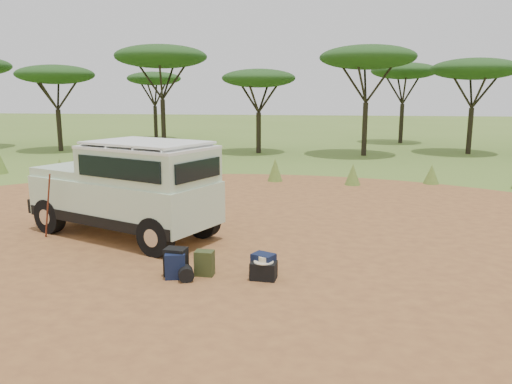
# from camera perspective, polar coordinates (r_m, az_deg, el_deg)

# --- Properties ---
(ground) EXTENTS (140.00, 140.00, 0.00)m
(ground) POSITION_cam_1_polar(r_m,az_deg,el_deg) (11.29, -2.72, -6.44)
(ground) COLOR #587529
(ground) RESTS_ON ground
(dirt_clearing) EXTENTS (23.00, 23.00, 0.01)m
(dirt_clearing) POSITION_cam_1_polar(r_m,az_deg,el_deg) (11.29, -2.72, -6.42)
(dirt_clearing) COLOR #9C6433
(dirt_clearing) RESTS_ON ground
(grass_fringe) EXTENTS (36.60, 1.60, 0.90)m
(grass_fringe) POSITION_cam_1_polar(r_m,az_deg,el_deg) (19.56, 2.49, 2.33)
(grass_fringe) COLOR #587529
(grass_fringe) RESTS_ON ground
(acacia_treeline) EXTENTS (46.70, 13.20, 6.26)m
(acacia_treeline) POSITION_cam_1_polar(r_m,az_deg,el_deg) (30.42, 6.05, 13.89)
(acacia_treeline) COLOR black
(acacia_treeline) RESTS_ON ground
(safari_vehicle) EXTENTS (5.12, 3.59, 2.34)m
(safari_vehicle) POSITION_cam_1_polar(r_m,az_deg,el_deg) (12.34, -14.37, 0.17)
(safari_vehicle) COLOR beige
(safari_vehicle) RESTS_ON ground
(walking_staff) EXTENTS (0.42, 0.26, 1.59)m
(walking_staff) POSITION_cam_1_polar(r_m,az_deg,el_deg) (12.80, -22.70, -1.50)
(walking_staff) COLOR maroon
(walking_staff) RESTS_ON ground
(backpack_black) EXTENTS (0.43, 0.34, 0.55)m
(backpack_black) POSITION_cam_1_polar(r_m,az_deg,el_deg) (9.66, -9.12, -7.93)
(backpack_black) COLOR black
(backpack_black) RESTS_ON ground
(backpack_navy) EXTENTS (0.43, 0.35, 0.49)m
(backpack_navy) POSITION_cam_1_polar(r_m,az_deg,el_deg) (9.56, -9.21, -8.33)
(backpack_navy) COLOR #12213A
(backpack_navy) RESTS_ON ground
(backpack_olive) EXTENTS (0.36, 0.26, 0.49)m
(backpack_olive) POSITION_cam_1_polar(r_m,az_deg,el_deg) (9.63, -5.90, -8.10)
(backpack_olive) COLOR #353C1B
(backpack_olive) RESTS_ON ground
(duffel_navy) EXTENTS (0.49, 0.45, 0.45)m
(duffel_navy) POSITION_cam_1_polar(r_m,az_deg,el_deg) (9.52, 0.86, -8.38)
(duffel_navy) COLOR #12213A
(duffel_navy) RESTS_ON ground
(hard_case) EXTENTS (0.50, 0.37, 0.34)m
(hard_case) POSITION_cam_1_polar(r_m,az_deg,el_deg) (9.42, 0.87, -8.98)
(hard_case) COLOR black
(hard_case) RESTS_ON ground
(stuff_sack) EXTENTS (0.36, 0.36, 0.28)m
(stuff_sack) POSITION_cam_1_polar(r_m,az_deg,el_deg) (9.44, -8.02, -9.22)
(stuff_sack) COLOR black
(stuff_sack) RESTS_ON ground
(safari_hat) EXTENTS (0.37, 0.37, 0.11)m
(safari_hat) POSITION_cam_1_polar(r_m,az_deg,el_deg) (9.35, 0.88, -7.78)
(safari_hat) COLOR beige
(safari_hat) RESTS_ON hard_case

